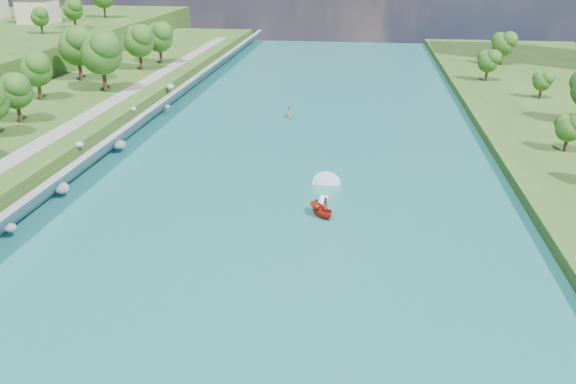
# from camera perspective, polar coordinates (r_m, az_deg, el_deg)

# --- Properties ---
(ground) EXTENTS (260.00, 260.00, 0.00)m
(ground) POSITION_cam_1_polar(r_m,az_deg,el_deg) (52.28, -3.17, -7.37)
(ground) COLOR #2D5119
(ground) RESTS_ON ground
(river_water) EXTENTS (55.00, 240.00, 0.10)m
(river_water) POSITION_cam_1_polar(r_m,az_deg,el_deg) (69.98, -0.19, 0.94)
(river_water) COLOR #1B6467
(river_water) RESTS_ON ground
(ridge_west) EXTENTS (60.00, 120.00, 9.00)m
(ridge_west) POSITION_cam_1_polar(r_m,az_deg,el_deg) (167.88, -26.20, 13.37)
(ridge_west) COLOR #2D5119
(ridge_west) RESTS_ON ground
(riprap_bank) EXTENTS (4.06, 236.00, 4.32)m
(riprap_bank) POSITION_cam_1_polar(r_m,az_deg,el_deg) (76.08, -20.00, 2.76)
(riprap_bank) COLOR slate
(riprap_bank) RESTS_ON ground
(riverside_path) EXTENTS (3.00, 200.00, 0.10)m
(riverside_path) POSITION_cam_1_polar(r_m,az_deg,el_deg) (79.69, -24.10, 4.36)
(riverside_path) COLOR gray
(riverside_path) RESTS_ON berm_west
(trees_ridge) EXTENTS (25.05, 52.33, 10.91)m
(trees_ridge) POSITION_cam_1_polar(r_m,az_deg,el_deg) (162.17, -23.46, 16.96)
(trees_ridge) COLOR #2A4913
(trees_ridge) RESTS_ON ridge_west
(motorboat) EXTENTS (3.60, 18.61, 2.10)m
(motorboat) POSITION_cam_1_polar(r_m,az_deg,el_deg) (62.84, 3.51, -1.16)
(motorboat) COLOR red
(motorboat) RESTS_ON river_water
(raft) EXTENTS (2.93, 3.38, 1.67)m
(raft) POSITION_cam_1_polar(r_m,az_deg,el_deg) (98.33, 0.09, 7.82)
(raft) COLOR #9899A0
(raft) RESTS_ON river_water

